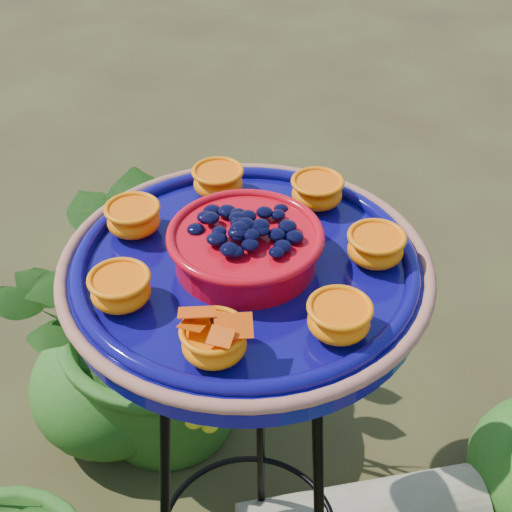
{
  "coord_description": "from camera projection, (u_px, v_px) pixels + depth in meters",
  "views": [
    {
      "loc": [
        0.29,
        -0.6,
        1.67
      ],
      "look_at": [
        -0.06,
        0.08,
        1.07
      ],
      "focal_mm": 50.0,
      "sensor_mm": 36.0,
      "label": 1
    }
  ],
  "objects": [
    {
      "name": "feeder_dish",
      "position": [
        246.0,
        264.0,
        1.0
      ],
      "size": [
        0.64,
        0.64,
        0.12
      ],
      "rotation": [
        0.0,
        0.0,
        0.34
      ],
      "color": "#0B0861",
      "rests_on": "tripod_stand"
    },
    {
      "name": "shrub_back_left",
      "position": [
        170.0,
        299.0,
        1.83
      ],
      "size": [
        1.07,
        1.06,
        0.9
      ],
      "primitive_type": "imported",
      "rotation": [
        0.0,
        0.0,
        0.76
      ],
      "color": "#255416",
      "rests_on": "ground"
    },
    {
      "name": "tripod_stand",
      "position": [
        248.0,
        453.0,
        1.27
      ],
      "size": [
        0.46,
        0.46,
        0.99
      ],
      "rotation": [
        0.0,
        0.0,
        0.34
      ],
      "color": "black",
      "rests_on": "ground"
    }
  ]
}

